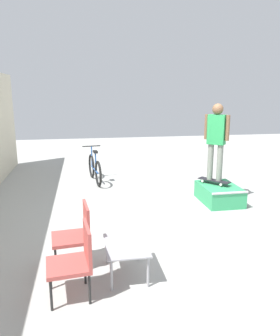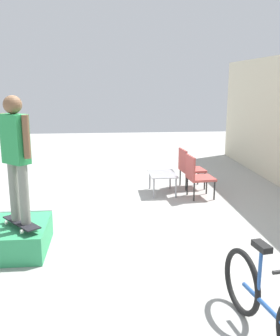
{
  "view_description": "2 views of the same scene",
  "coord_description": "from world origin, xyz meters",
  "px_view_note": "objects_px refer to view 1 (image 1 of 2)",
  "views": [
    {
      "loc": [
        -5.77,
        2.08,
        2.47
      ],
      "look_at": [
        -0.13,
        1.08,
        1.13
      ],
      "focal_mm": 35.0,
      "sensor_mm": 36.0,
      "label": 1
    },
    {
      "loc": [
        6.12,
        0.32,
        2.37
      ],
      "look_at": [
        0.12,
        0.89,
        1.0
      ],
      "focal_mm": 40.0,
      "sensor_mm": 36.0,
      "label": 2
    }
  ],
  "objects_px": {
    "coffee_table": "(126,248)",
    "bicycle": "(95,169)",
    "skate_ramp_box": "(219,194)",
    "skateboard_on_ramp": "(214,180)",
    "person_skater": "(216,136)",
    "patio_chair_right": "(77,232)",
    "patio_chair_left": "(76,258)"
  },
  "relations": [
    {
      "from": "skateboard_on_ramp",
      "to": "patio_chair_right",
      "type": "relative_size",
      "value": 0.79
    },
    {
      "from": "skateboard_on_ramp",
      "to": "coffee_table",
      "type": "distance_m",
      "value": 3.69
    },
    {
      "from": "person_skater",
      "to": "patio_chair_right",
      "type": "relative_size",
      "value": 1.91
    },
    {
      "from": "coffee_table",
      "to": "bicycle",
      "type": "distance_m",
      "value": 4.9
    },
    {
      "from": "coffee_table",
      "to": "bicycle",
      "type": "height_order",
      "value": "bicycle"
    },
    {
      "from": "skate_ramp_box",
      "to": "bicycle",
      "type": "relative_size",
      "value": 0.68
    },
    {
      "from": "skateboard_on_ramp",
      "to": "patio_chair_left",
      "type": "distance_m",
      "value": 4.42
    },
    {
      "from": "patio_chair_left",
      "to": "bicycle",
      "type": "height_order",
      "value": "bicycle"
    },
    {
      "from": "skate_ramp_box",
      "to": "patio_chair_right",
      "type": "bearing_deg",
      "value": 125.42
    },
    {
      "from": "patio_chair_right",
      "to": "person_skater",
      "type": "bearing_deg",
      "value": 122.14
    },
    {
      "from": "person_skater",
      "to": "patio_chair_left",
      "type": "height_order",
      "value": "person_skater"
    },
    {
      "from": "skate_ramp_box",
      "to": "skateboard_on_ramp",
      "type": "height_order",
      "value": "skateboard_on_ramp"
    },
    {
      "from": "skate_ramp_box",
      "to": "skateboard_on_ramp",
      "type": "bearing_deg",
      "value": 25.37
    },
    {
      "from": "coffee_table",
      "to": "patio_chair_right",
      "type": "bearing_deg",
      "value": 59.27
    },
    {
      "from": "skateboard_on_ramp",
      "to": "bicycle",
      "type": "height_order",
      "value": "bicycle"
    },
    {
      "from": "patio_chair_left",
      "to": "patio_chair_right",
      "type": "distance_m",
      "value": 0.77
    },
    {
      "from": "coffee_table",
      "to": "bicycle",
      "type": "bearing_deg",
      "value": 2.68
    },
    {
      "from": "bicycle",
      "to": "person_skater",
      "type": "bearing_deg",
      "value": -137.0
    },
    {
      "from": "bicycle",
      "to": "patio_chair_right",
      "type": "bearing_deg",
      "value": 165.93
    },
    {
      "from": "skateboard_on_ramp",
      "to": "patio_chair_right",
      "type": "bearing_deg",
      "value": 89.39
    },
    {
      "from": "skateboard_on_ramp",
      "to": "patio_chair_right",
      "type": "height_order",
      "value": "patio_chair_right"
    },
    {
      "from": "patio_chair_left",
      "to": "patio_chair_right",
      "type": "height_order",
      "value": "same"
    },
    {
      "from": "coffee_table",
      "to": "person_skater",
      "type": "bearing_deg",
      "value": -40.88
    },
    {
      "from": "patio_chair_left",
      "to": "bicycle",
      "type": "xyz_separation_m",
      "value": [
        5.27,
        -0.43,
        -0.13
      ]
    },
    {
      "from": "patio_chair_right",
      "to": "bicycle",
      "type": "bearing_deg",
      "value": 168.72
    },
    {
      "from": "skateboard_on_ramp",
      "to": "bicycle",
      "type": "xyz_separation_m",
      "value": [
        2.1,
        2.65,
        -0.1
      ]
    },
    {
      "from": "bicycle",
      "to": "skate_ramp_box",
      "type": "bearing_deg",
      "value": -138.23
    },
    {
      "from": "skate_ramp_box",
      "to": "person_skater",
      "type": "bearing_deg",
      "value": 25.37
    },
    {
      "from": "skate_ramp_box",
      "to": "coffee_table",
      "type": "height_order",
      "value": "coffee_table"
    },
    {
      "from": "skate_ramp_box",
      "to": "patio_chair_right",
      "type": "relative_size",
      "value": 1.25
    },
    {
      "from": "person_skater",
      "to": "patio_chair_right",
      "type": "bearing_deg",
      "value": 79.47
    },
    {
      "from": "skateboard_on_ramp",
      "to": "patio_chair_right",
      "type": "xyz_separation_m",
      "value": [
        -2.4,
        3.08,
        0.03
      ]
    }
  ]
}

